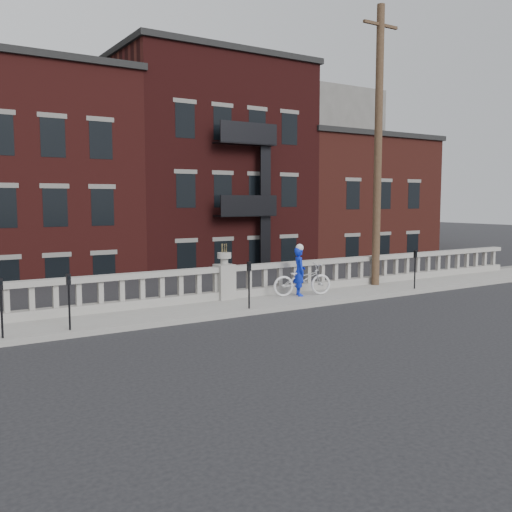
{
  "coord_description": "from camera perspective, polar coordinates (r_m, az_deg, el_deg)",
  "views": [
    {
      "loc": [
        -8.74,
        -11.62,
        3.27
      ],
      "look_at": [
        0.71,
        3.2,
        1.54
      ],
      "focal_mm": 40.0,
      "sensor_mm": 36.0,
      "label": 1
    }
  ],
  "objects": [
    {
      "name": "planter_pedestal",
      "position": [
        18.02,
        -3.18,
        -2.16
      ],
      "size": [
        0.55,
        0.55,
        1.76
      ],
      "color": "gray",
      "rests_on": "sidewalk"
    },
    {
      "name": "bicycle",
      "position": [
        18.71,
        4.64,
        -2.37
      ],
      "size": [
        2.1,
        1.19,
        1.05
      ],
      "primitive_type": "imported",
      "rotation": [
        0.0,
        0.0,
        1.31
      ],
      "color": "silver",
      "rests_on": "sidewalk"
    },
    {
      "name": "parking_meter_a",
      "position": [
        14.09,
        -24.13,
        -4.16
      ],
      "size": [
        0.1,
        0.09,
        1.36
      ],
      "color": "black",
      "rests_on": "sidewalk"
    },
    {
      "name": "balustrade",
      "position": [
        18.05,
        -3.18,
        -2.76
      ],
      "size": [
        28.0,
        0.34,
        1.03
      ],
      "color": "gray",
      "rests_on": "sidewalk"
    },
    {
      "name": "ground",
      "position": [
        14.9,
        4.36,
        -7.06
      ],
      "size": [
        120.0,
        120.0,
        0.0
      ],
      "primitive_type": "plane",
      "color": "black",
      "rests_on": "ground"
    },
    {
      "name": "parking_meter_b",
      "position": [
        14.38,
        -18.2,
        -3.76
      ],
      "size": [
        0.1,
        0.09,
        1.36
      ],
      "color": "black",
      "rests_on": "sidewalk"
    },
    {
      "name": "cyclist",
      "position": [
        18.64,
        4.36,
        -1.56
      ],
      "size": [
        0.56,
        0.68,
        1.59
      ],
      "primitive_type": "imported",
      "rotation": [
        0.0,
        0.0,
        1.2
      ],
      "color": "#0C24C1",
      "rests_on": "sidewalk"
    },
    {
      "name": "utility_pole",
      "position": [
        21.42,
        12.11,
        10.77
      ],
      "size": [
        1.6,
        0.28,
        10.0
      ],
      "color": "#422D1E",
      "rests_on": "sidewalk"
    },
    {
      "name": "parking_meter_c",
      "position": [
        16.36,
        -0.7,
        -2.36
      ],
      "size": [
        0.1,
        0.09,
        1.36
      ],
      "color": "black",
      "rests_on": "sidewalk"
    },
    {
      "name": "parking_meter_d",
      "position": [
        20.8,
        15.62,
        -0.86
      ],
      "size": [
        0.1,
        0.09,
        1.36
      ],
      "color": "black",
      "rests_on": "sidewalk"
    },
    {
      "name": "sidewalk",
      "position": [
        17.33,
        -1.62,
        -5.0
      ],
      "size": [
        32.0,
        2.2,
        0.15
      ],
      "primitive_type": "cube",
      "color": "gray",
      "rests_on": "ground"
    },
    {
      "name": "lower_level",
      "position": [
        35.89,
        -17.55,
        4.35
      ],
      "size": [
        80.0,
        44.0,
        20.8
      ],
      "color": "#605E59",
      "rests_on": "ground"
    }
  ]
}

